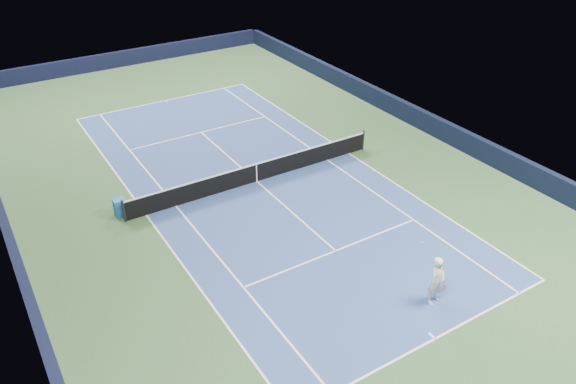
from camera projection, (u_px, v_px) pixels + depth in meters
ground at (257, 181)px, 26.78m from camera, size 40.00×40.00×0.00m
wall_far at (124, 58)px, 40.86m from camera, size 22.00×0.35×1.10m
wall_right at (426, 121)px, 31.36m from camera, size 0.35×40.00×1.10m
wall_left at (11, 244)px, 21.62m from camera, size 0.35×40.00×1.10m
court_surface at (257, 181)px, 26.77m from camera, size 10.97×23.77×0.01m
baseline_far at (165, 101)px, 35.39m from camera, size 10.97×0.08×0.00m
baseline_near at (435, 339)px, 18.16m from camera, size 10.97×0.08×0.00m
sideline_doubles_right at (349, 153)px, 29.24m from camera, size 0.08×23.77×0.00m
sideline_doubles_left at (146, 215)px, 24.30m from camera, size 0.08×23.77×0.00m
sideline_singles_right at (327, 160)px, 28.62m from camera, size 0.08×23.77×0.00m
sideline_singles_left at (176, 206)px, 24.92m from camera, size 0.08×23.77×0.00m
service_line_far at (201, 132)px, 31.41m from camera, size 8.23×0.08×0.00m
service_line_near at (336, 251)px, 22.13m from camera, size 8.23×0.08×0.00m
center_service_line at (257, 181)px, 26.77m from camera, size 0.08×12.80×0.00m
center_mark_far at (166, 101)px, 35.28m from camera, size 0.08×0.30×0.00m
center_mark_near at (432, 336)px, 18.27m from camera, size 0.08×0.30×0.00m
tennis_net at (256, 172)px, 26.51m from camera, size 12.90×0.10×1.07m
sponsor_cube at (120, 207)px, 24.10m from camera, size 0.56×0.47×0.80m
tennis_player at (437, 281)px, 19.19m from camera, size 0.87×1.33×1.91m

